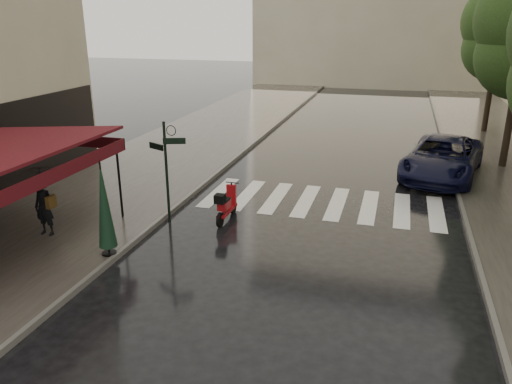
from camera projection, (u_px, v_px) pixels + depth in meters
The scene contains 11 objects.
ground at pixel (161, 273), 12.16m from camera, with size 120.00×120.00×0.00m, color black.
sidewalk_near at pixel (188, 145), 24.19m from camera, with size 6.00×60.00×0.12m, color #38332D.
curb_near at pixel (248, 149), 23.39m from camera, with size 0.12×60.00×0.16m, color #595651.
curb_far at pixel (449, 163), 21.07m from camera, with size 0.12×60.00×0.16m, color #595651.
crosswalk at pixel (321, 202), 16.82m from camera, with size 7.85×3.20×0.01m.
signpost at pixel (166, 164), 14.58m from camera, with size 1.17×0.29×3.10m.
tree_far at pixel (500, 27), 25.05m from camera, with size 3.80×3.80×8.16m.
pedestrian_with_umbrella at pixel (40, 180), 13.53m from camera, with size 0.99×1.01×2.43m.
scooter at pixel (226, 205), 15.16m from camera, with size 0.42×1.60×1.05m.
parked_car at pixel (443, 158), 19.28m from camera, with size 2.54×5.50×1.53m, color black.
parasol_back at pixel (104, 206), 12.44m from camera, with size 0.46×0.46×2.48m.
Camera 1 is at (5.21, -9.75, 5.89)m, focal length 35.00 mm.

